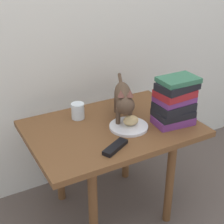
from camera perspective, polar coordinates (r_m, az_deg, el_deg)
The scene contains 9 objects.
ground_plane at distance 2.06m, azimuth -0.00°, elevation -15.86°, with size 6.00×6.00×0.00m, color brown.
back_panel at distance 1.92m, azimuth -6.36°, elevation 17.76°, with size 4.00×0.04×2.20m, color silver.
side_table at distance 1.77m, azimuth -0.00°, elevation -4.39°, with size 0.86×0.60×0.55m.
plate at distance 1.72m, azimuth 2.82°, elevation -2.47°, with size 0.20×0.20×0.01m, color white.
bread_roll at distance 1.71m, azimuth 3.20°, elevation -1.43°, with size 0.08×0.06×0.05m, color #E0BC7A.
cat at distance 1.73m, azimuth 1.93°, elevation 2.41°, with size 0.25×0.44×0.23m.
book_stack at distance 1.74m, azimuth 10.56°, elevation 1.81°, with size 0.23×0.16×0.25m.
candle_jar at distance 1.80m, azimuth -5.78°, elevation 0.04°, with size 0.07×0.07×0.08m.
tv_remote at distance 1.54m, azimuth 0.55°, elevation -5.94°, with size 0.15×0.04×0.02m, color black.
Camera 1 is at (-0.73, -1.33, 1.39)m, focal length 54.22 mm.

